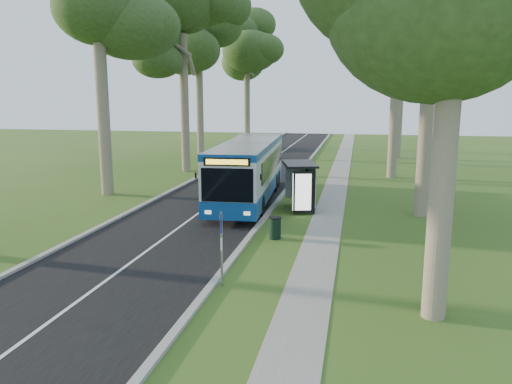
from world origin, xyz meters
The scene contains 17 objects.
ground centered at (0.00, 0.00, 0.00)m, with size 120.00×120.00×0.00m, color #38581B.
road centered at (-3.50, 10.00, 0.01)m, with size 7.00×100.00×0.02m, color black.
kerb_east centered at (0.00, 10.00, 0.06)m, with size 0.25×100.00×0.12m, color #9E9B93.
kerb_west centered at (-7.00, 10.00, 0.06)m, with size 0.25×100.00×0.12m, color #9E9B93.
centre_line centered at (-3.50, 10.00, 0.02)m, with size 0.12×100.00×0.01m, color white.
footpath centered at (3.00, 10.00, 0.01)m, with size 1.50×100.00×0.02m, color gray.
bus centered at (-1.70, 7.98, 1.74)m, with size 3.44×12.77×3.35m.
bus_stop_sign centered at (0.30, -5.04, 1.51)m, with size 0.12×0.34×2.41m.
bus_shelter centered at (1.52, 5.89, 1.74)m, with size 2.26×3.18×2.47m.
litter_bin centered at (1.06, 0.55, 0.47)m, with size 0.53×0.53×0.94m.
car_white centered at (-7.75, 21.05, 0.68)m, with size 1.61×3.99×1.36m, color silver.
car_silver centered at (-7.88, 34.59, 0.85)m, with size 1.79×5.13×1.69m, color #9D9FA4.
tree_west_c centered at (-9.00, 18.00, 10.68)m, with size 5.20×5.20×14.41m.
tree_west_d centered at (-11.00, 28.00, 11.44)m, with size 5.20×5.20×15.45m.
tree_west_e centered at (-8.50, 38.00, 11.51)m, with size 5.20×5.20×15.55m.
tree_east_c centered at (6.80, 18.00, 11.31)m, with size 5.20×5.20×15.27m.
tree_east_d centered at (8.00, 30.00, 11.92)m, with size 5.20×5.20×16.10m.
Camera 1 is at (4.33, -19.37, 5.90)m, focal length 35.00 mm.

